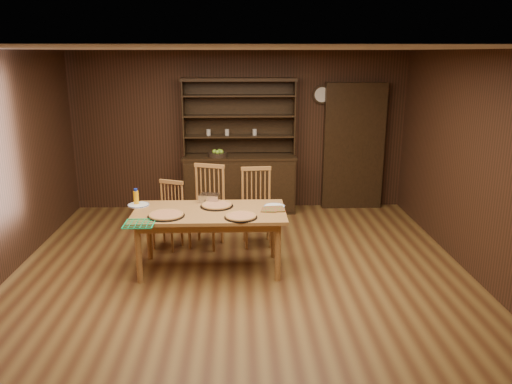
{
  "coord_description": "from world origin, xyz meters",
  "views": [
    {
      "loc": [
        -0.0,
        -5.25,
        2.56
      ],
      "look_at": [
        0.19,
        0.4,
        0.98
      ],
      "focal_mm": 35.0,
      "sensor_mm": 36.0,
      "label": 1
    }
  ],
  "objects_px": {
    "chair_center": "(208,203)",
    "chair_left": "(169,213)",
    "juice_bottle": "(136,197)",
    "dining_table": "(210,218)",
    "chair_right": "(257,204)",
    "china_hutch": "(240,176)"
  },
  "relations": [
    {
      "from": "chair_left",
      "to": "juice_bottle",
      "type": "xyz_separation_m",
      "value": [
        -0.32,
        -0.51,
        0.37
      ]
    },
    {
      "from": "chair_center",
      "to": "chair_left",
      "type": "bearing_deg",
      "value": -154.04
    },
    {
      "from": "dining_table",
      "to": "chair_right",
      "type": "bearing_deg",
      "value": 55.79
    },
    {
      "from": "juice_bottle",
      "to": "china_hutch",
      "type": "bearing_deg",
      "value": 58.37
    },
    {
      "from": "china_hutch",
      "to": "chair_right",
      "type": "bearing_deg",
      "value": -81.06
    },
    {
      "from": "china_hutch",
      "to": "chair_center",
      "type": "bearing_deg",
      "value": -106.45
    },
    {
      "from": "chair_right",
      "to": "juice_bottle",
      "type": "xyz_separation_m",
      "value": [
        -1.51,
        -0.6,
        0.28
      ]
    },
    {
      "from": "china_hutch",
      "to": "juice_bottle",
      "type": "xyz_separation_m",
      "value": [
        -1.28,
        -2.07,
        0.25
      ]
    },
    {
      "from": "dining_table",
      "to": "juice_bottle",
      "type": "relative_size",
      "value": 8.75
    },
    {
      "from": "dining_table",
      "to": "juice_bottle",
      "type": "distance_m",
      "value": 0.97
    },
    {
      "from": "chair_right",
      "to": "juice_bottle",
      "type": "distance_m",
      "value": 1.65
    },
    {
      "from": "dining_table",
      "to": "chair_center",
      "type": "xyz_separation_m",
      "value": [
        -0.08,
        0.85,
        -0.07
      ]
    },
    {
      "from": "chair_right",
      "to": "chair_left",
      "type": "bearing_deg",
      "value": -179.62
    },
    {
      "from": "china_hutch",
      "to": "chair_center",
      "type": "height_order",
      "value": "china_hutch"
    },
    {
      "from": "chair_center",
      "to": "juice_bottle",
      "type": "relative_size",
      "value": 5.38
    },
    {
      "from": "chair_left",
      "to": "juice_bottle",
      "type": "distance_m",
      "value": 0.71
    },
    {
      "from": "china_hutch",
      "to": "chair_left",
      "type": "relative_size",
      "value": 2.39
    },
    {
      "from": "chair_center",
      "to": "juice_bottle",
      "type": "distance_m",
      "value": 1.05
    },
    {
      "from": "chair_left",
      "to": "chair_center",
      "type": "bearing_deg",
      "value": 30.17
    },
    {
      "from": "china_hutch",
      "to": "chair_right",
      "type": "height_order",
      "value": "china_hutch"
    },
    {
      "from": "chair_center",
      "to": "chair_right",
      "type": "bearing_deg",
      "value": 20.51
    },
    {
      "from": "chair_right",
      "to": "chair_center",
      "type": "bearing_deg",
      "value": 178.01
    }
  ]
}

